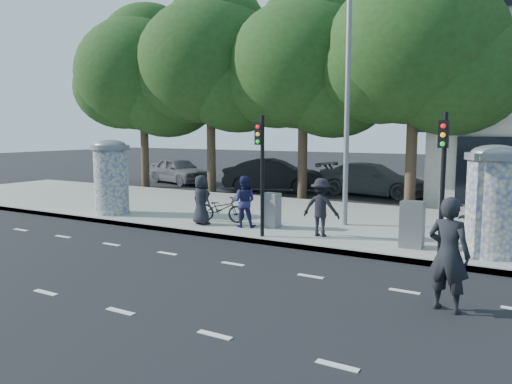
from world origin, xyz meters
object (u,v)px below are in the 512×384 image
Objects in this scene: street_lamp at (347,76)px; ped_f at (492,223)px; ad_column_right at (493,198)px; ped_a at (201,200)px; traffic_pole_near at (261,163)px; car_mid at (274,175)px; bicycle at (221,209)px; ad_column_left at (111,175)px; ped_d at (321,207)px; car_left at (179,170)px; cabinet_left at (271,210)px; ped_c at (244,201)px; man_road at (449,254)px; traffic_pole_far at (443,170)px; cabinet_right at (412,224)px; car_right at (372,179)px.

street_lamp reaches higher than ped_f.
ad_column_right reaches higher than ped_a.
traffic_pole_near is 2.16× the size of ped_a.
ped_a is 10.14m from car_mid.
ped_f is at bearing -102.63° from bicycle.
ad_column_left is 1.61× the size of ped_d.
street_lamp is (8.00, 2.13, 3.26)m from ad_column_left.
traffic_pole_near reaches higher than ped_f.
ad_column_right is 20.55m from car_left.
cabinet_left is (-0.40, 1.33, -1.54)m from traffic_pole_near.
ped_c is (5.42, 0.26, -0.59)m from ad_column_left.
cabinet_left reaches higher than bicycle.
ped_d is (0.02, -1.92, -3.82)m from street_lamp.
man_road reaches higher than ped_f.
traffic_pole_far is 2.84× the size of cabinet_right.
ad_column_right is 5.91m from traffic_pole_near.
ped_c is at bearing -114.28° from car_left.
traffic_pole_near reaches higher than car_right.
car_right is (-1.84, 10.67, -0.20)m from ped_d.
cabinet_right is at bearing 174.64° from ped_d.
car_left is (-17.83, 10.27, -0.19)m from ped_f.
car_mid is (-9.18, 9.63, 0.09)m from cabinet_right.
traffic_pole_far is at bearing 27.66° from ped_f.
ped_a is 14.12m from car_left.
bicycle is (-7.08, 1.33, -1.64)m from traffic_pole_far.
cabinet_left is at bearing -99.51° from bicycle.
traffic_pole_far reaches higher than ad_column_left.
ped_a is at bearing 165.78° from traffic_pole_near.
ad_column_right is 8.39m from ped_a.
ped_c is (-2.58, -1.88, -3.84)m from street_lamp.
ped_a reaches higher than car_mid.
ped_d is at bearing -89.32° from street_lamp.
ad_column_right is 1.64× the size of ped_f.
ped_d is at bearing -13.34° from ped_f.
ped_f is 1.51× the size of cabinet_left.
ad_column_right is 14.57m from car_mid.
ad_column_left is at bearing -3.46° from man_road.
car_mid is (-5.21, 10.43, -1.39)m from traffic_pole_near.
traffic_pole_near is 0.75× the size of car_left.
ped_d is 4.39m from ped_f.
ped_f is at bearing 8.42° from traffic_pole_near.
ped_c is at bearing 179.55° from ad_column_right.
ad_column_right is 1.52m from traffic_pole_far.
car_right is (-4.40, 10.79, 0.03)m from cabinet_right.
ad_column_right is 4.03m from man_road.
ped_c is at bearing -17.27° from man_road.
ped_d is 0.31× the size of car_right.
traffic_pole_far is 1.69× the size of man_road.
car_left is (-10.83, 10.17, -0.18)m from ped_c.
traffic_pole_far is at bearing -149.92° from car_right.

